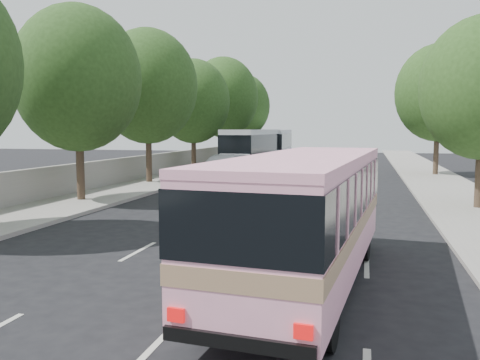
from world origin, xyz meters
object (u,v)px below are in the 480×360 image
(tour_coach_rear, at_px, (275,143))
(pink_taxi, at_px, (262,185))
(pink_bus, at_px, (307,205))
(white_pickup, at_px, (222,169))
(tour_coach_front, at_px, (254,146))

(tour_coach_rear, bearing_deg, pink_taxi, -85.09)
(pink_bus, distance_m, white_pickup, 20.97)
(tour_coach_front, bearing_deg, tour_coach_rear, 91.56)
(white_pickup, height_order, tour_coach_front, tour_coach_front)
(tour_coach_front, bearing_deg, white_pickup, -88.44)
(pink_taxi, distance_m, tour_coach_rear, 26.36)
(pink_bus, distance_m, tour_coach_front, 29.56)
(pink_bus, bearing_deg, pink_taxi, 110.90)
(pink_taxi, xyz_separation_m, white_pickup, (-3.97, 7.23, 0.12))
(pink_bus, height_order, tour_coach_rear, tour_coach_rear)
(pink_taxi, bearing_deg, pink_bus, -81.95)
(pink_taxi, bearing_deg, tour_coach_front, 96.09)
(pink_taxi, bearing_deg, white_pickup, 111.12)
(pink_bus, height_order, white_pickup, pink_bus)
(white_pickup, xyz_separation_m, tour_coach_front, (-0.00, 9.02, 1.11))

